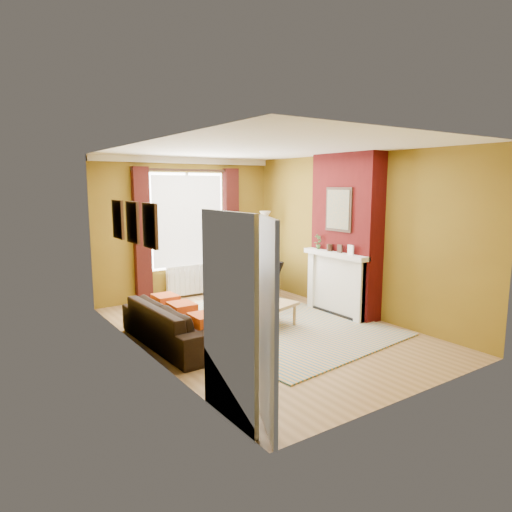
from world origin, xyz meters
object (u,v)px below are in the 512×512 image
Objects in this scene: sofa at (176,323)px; armchair at (245,282)px; wicker_stool at (225,283)px; coffee_table at (259,302)px; floor_lamp at (265,228)px.

sofa is 1.74× the size of armchair.
sofa is 4.16× the size of wicker_stool.
floor_lamp reaches higher than coffee_table.
armchair is at bearing -56.98° from sofa.
sofa is 3.67m from floor_lamp.
coffee_table is at bearing -104.81° from wicker_stool.
armchair is at bearing 49.82° from coffee_table.
wicker_stool is at bearing -96.13° from armchair.
floor_lamp is at bearing -11.75° from wicker_stool.
armchair reaches higher than coffee_table.
wicker_stool is (2.06, 2.11, -0.05)m from sofa.
wicker_stool is (-0.09, 0.61, -0.14)m from armchair.
sofa is at bearing 19.97° from armchair.
armchair reaches higher than sofa.
floor_lamp is (2.94, 1.93, 1.05)m from sofa.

